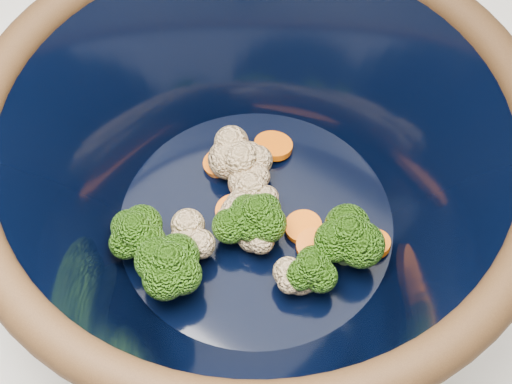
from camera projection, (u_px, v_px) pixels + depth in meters
The scene contains 2 objects.
mixing_bowl at pixel (256, 180), 0.52m from camera, with size 0.40×0.40×0.17m.
vegetable_pile at pixel (243, 224), 0.54m from camera, with size 0.18×0.19×0.06m.
Camera 1 is at (0.21, -0.23, 1.43)m, focal length 50.00 mm.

